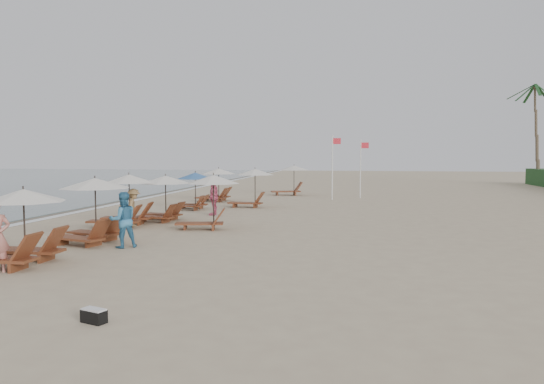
% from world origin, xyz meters
% --- Properties ---
extents(ground, '(160.00, 160.00, 0.00)m').
position_xyz_m(ground, '(0.00, 0.00, 0.00)').
color(ground, tan).
rests_on(ground, ground).
extents(wet_sand_band, '(3.20, 140.00, 0.01)m').
position_xyz_m(wet_sand_band, '(-12.50, 10.00, 0.00)').
color(wet_sand_band, '#6B5E4C').
rests_on(wet_sand_band, ground).
extents(foam_line, '(0.50, 140.00, 0.02)m').
position_xyz_m(foam_line, '(-11.20, 10.00, 0.01)').
color(foam_line, white).
rests_on(foam_line, ground).
extents(lounger_station_0, '(2.75, 2.26, 2.12)m').
position_xyz_m(lounger_station_0, '(-5.79, -3.36, 0.98)').
color(lounger_station_0, brown).
rests_on(lounger_station_0, ground).
extents(lounger_station_1, '(2.74, 2.42, 2.26)m').
position_xyz_m(lounger_station_1, '(-5.57, 0.22, 1.15)').
color(lounger_station_1, brown).
rests_on(lounger_station_1, ground).
extents(lounger_station_2, '(2.72, 2.21, 2.22)m').
position_xyz_m(lounger_station_2, '(-6.36, 4.38, 1.01)').
color(lounger_station_2, brown).
rests_on(lounger_station_2, ground).
extents(lounger_station_3, '(2.58, 2.36, 2.10)m').
position_xyz_m(lounger_station_3, '(-5.39, 6.29, 1.14)').
color(lounger_station_3, brown).
rests_on(lounger_station_3, ground).
extents(lounger_station_4, '(2.31, 2.04, 2.06)m').
position_xyz_m(lounger_station_4, '(-5.65, 11.37, 1.07)').
color(lounger_station_4, brown).
rests_on(lounger_station_4, ground).
extents(lounger_station_5, '(2.61, 2.29, 2.14)m').
position_xyz_m(lounger_station_5, '(-5.79, 16.46, 1.08)').
color(lounger_station_5, brown).
rests_on(lounger_station_5, ground).
extents(inland_station_0, '(2.71, 2.24, 2.22)m').
position_xyz_m(inland_station_0, '(-2.55, 4.20, 1.38)').
color(inland_station_0, brown).
rests_on(inland_station_0, ground).
extents(inland_station_1, '(2.71, 2.24, 2.22)m').
position_xyz_m(inland_station_1, '(-2.66, 13.05, 1.37)').
color(inland_station_1, brown).
rests_on(inland_station_1, ground).
extents(inland_station_2, '(2.92, 2.29, 2.22)m').
position_xyz_m(inland_station_2, '(-1.64, 22.15, 1.27)').
color(inland_station_2, brown).
rests_on(inland_station_2, ground).
extents(beachgoer_mid_a, '(1.14, 1.10, 1.85)m').
position_xyz_m(beachgoer_mid_a, '(-4.05, -0.36, 0.92)').
color(beachgoer_mid_a, teal).
rests_on(beachgoer_mid_a, ground).
extents(beachgoer_mid_b, '(0.91, 1.18, 1.61)m').
position_xyz_m(beachgoer_mid_b, '(-5.96, 4.53, 0.80)').
color(beachgoer_mid_b, '#987A4D').
rests_on(beachgoer_mid_b, ground).
extents(beachgoer_far_a, '(0.51, 1.11, 1.86)m').
position_xyz_m(beachgoer_far_a, '(-3.66, 8.88, 0.93)').
color(beachgoer_far_a, '#C14D6A').
rests_on(beachgoer_far_a, ground).
extents(duffel_bag, '(0.52, 0.37, 0.26)m').
position_xyz_m(duffel_bag, '(-1.13, -7.55, 0.13)').
color(duffel_bag, black).
rests_on(duffel_bag, ground).
extents(flag_pole_near, '(0.60, 0.08, 4.35)m').
position_xyz_m(flag_pole_near, '(1.74, 18.88, 2.42)').
color(flag_pole_near, silver).
rests_on(flag_pole_near, ground).
extents(flag_pole_far, '(0.60, 0.08, 4.09)m').
position_xyz_m(flag_pole_far, '(3.61, 20.54, 2.28)').
color(flag_pole_far, silver).
rests_on(flag_pole_far, ground).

